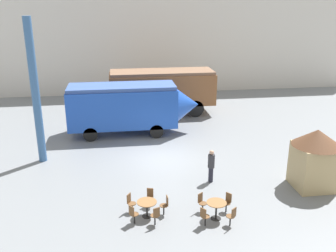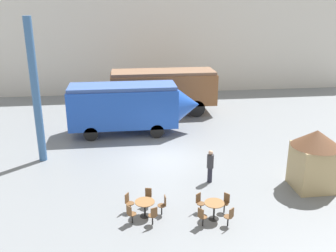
{
  "view_description": "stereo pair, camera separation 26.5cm",
  "coord_description": "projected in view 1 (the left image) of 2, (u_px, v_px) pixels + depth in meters",
  "views": [
    {
      "loc": [
        -2.45,
        -19.93,
        8.86
      ],
      "look_at": [
        0.47,
        1.0,
        1.6
      ],
      "focal_mm": 40.0,
      "sensor_mm": 36.0,
      "label": 1
    },
    {
      "loc": [
        -2.19,
        -19.97,
        8.86
      ],
      "look_at": [
        0.47,
        1.0,
        1.6
      ],
      "focal_mm": 40.0,
      "sensor_mm": 36.0,
      "label": 2
    }
  ],
  "objects": [
    {
      "name": "ground_plane",
      "position": [
        162.0,
        158.0,
        21.87
      ],
      "size": [
        80.0,
        80.0,
        0.0
      ],
      "primitive_type": "plane",
      "color": "gray"
    },
    {
      "name": "backdrop_wall",
      "position": [
        141.0,
        47.0,
        35.3
      ],
      "size": [
        44.0,
        0.15,
        9.0
      ],
      "color": "silver",
      "rests_on": "ground_plane"
    },
    {
      "name": "passenger_coach_wooden",
      "position": [
        162.0,
        87.0,
        29.58
      ],
      "size": [
        8.18,
        2.83,
        3.48
      ],
      "color": "brown",
      "rests_on": "ground_plane"
    },
    {
      "name": "streamlined_locomotive",
      "position": [
        133.0,
        106.0,
        25.24
      ],
      "size": [
        8.81,
        2.57,
        3.41
      ],
      "color": "blue",
      "rests_on": "ground_plane"
    },
    {
      "name": "cafe_table_near",
      "position": [
        216.0,
        206.0,
        15.64
      ],
      "size": [
        0.85,
        0.85,
        0.78
      ],
      "color": "black",
      "rests_on": "ground_plane"
    },
    {
      "name": "cafe_table_mid",
      "position": [
        147.0,
        205.0,
        15.83
      ],
      "size": [
        0.85,
        0.85,
        0.7
      ],
      "color": "black",
      "rests_on": "ground_plane"
    },
    {
      "name": "cafe_chair_0",
      "position": [
        202.0,
        201.0,
        16.2
      ],
      "size": [
        0.4,
        0.4,
        0.87
      ],
      "rotation": [
        0.0,
        0.0,
        5.37
      ],
      "color": "black",
      "rests_on": "ground_plane"
    },
    {
      "name": "cafe_chair_1",
      "position": [
        204.0,
        216.0,
        15.14
      ],
      "size": [
        0.4,
        0.4,
        0.87
      ],
      "rotation": [
        0.0,
        0.0,
        6.94
      ],
      "color": "black",
      "rests_on": "ground_plane"
    },
    {
      "name": "cafe_chair_2",
      "position": [
        232.0,
        215.0,
        15.15
      ],
      "size": [
        0.4,
        0.4,
        0.87
      ],
      "rotation": [
        0.0,
        0.0,
        8.52
      ],
      "color": "black",
      "rests_on": "ground_plane"
    },
    {
      "name": "cafe_chair_3",
      "position": [
        227.0,
        201.0,
        16.21
      ],
      "size": [
        0.4,
        0.4,
        0.87
      ],
      "rotation": [
        0.0,
        0.0,
        10.09
      ],
      "color": "black",
      "rests_on": "ground_plane"
    },
    {
      "name": "cafe_chair_4",
      "position": [
        131.0,
        202.0,
        16.16
      ],
      "size": [
        0.4,
        0.39,
        0.87
      ],
      "rotation": [
        0.0,
        0.0,
        5.72
      ],
      "color": "black",
      "rests_on": "ground_plane"
    },
    {
      "name": "cafe_chair_5",
      "position": [
        133.0,
        213.0,
        15.29
      ],
      "size": [
        0.41,
        0.4,
        0.87
      ],
      "rotation": [
        0.0,
        0.0,
        6.97
      ],
      "color": "black",
      "rests_on": "ground_plane"
    },
    {
      "name": "cafe_chair_6",
      "position": [
        156.0,
        215.0,
        15.19
      ],
      "size": [
        0.38,
        0.39,
        0.87
      ],
      "rotation": [
        0.0,
        0.0,
        8.23
      ],
      "color": "black",
      "rests_on": "ground_plane"
    },
    {
      "name": "cafe_chair_7",
      "position": [
        165.0,
        204.0,
        16.0
      ],
      "size": [
        0.36,
        0.36,
        0.87
      ],
      "rotation": [
        0.0,
        0.0,
        9.49
      ],
      "color": "black",
      "rests_on": "ground_plane"
    },
    {
      "name": "cafe_chair_8",
      "position": [
        150.0,
        196.0,
        16.6
      ],
      "size": [
        0.36,
        0.38,
        0.87
      ],
      "rotation": [
        0.0,
        0.0,
        10.74
      ],
      "color": "black",
      "rests_on": "ground_plane"
    },
    {
      "name": "visitor_person",
      "position": [
        211.0,
        165.0,
        18.72
      ],
      "size": [
        0.34,
        0.34,
        1.73
      ],
      "color": "#262633",
      "rests_on": "ground_plane"
    },
    {
      "name": "ticket_kiosk",
      "position": [
        315.0,
        156.0,
        17.97
      ],
      "size": [
        2.34,
        2.34,
        3.0
      ],
      "color": "tan",
      "rests_on": "ground_plane"
    },
    {
      "name": "support_pillar",
      "position": [
        35.0,
        93.0,
        20.2
      ],
      "size": [
        0.44,
        0.44,
        8.0
      ],
      "color": "#386093",
      "rests_on": "ground_plane"
    }
  ]
}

